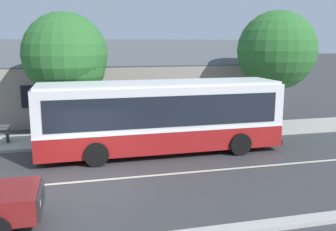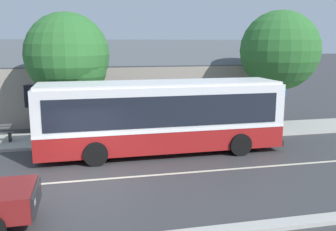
# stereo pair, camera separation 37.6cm
# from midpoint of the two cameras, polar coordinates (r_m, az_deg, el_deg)

# --- Properties ---
(ground_plane) EXTENTS (300.00, 300.00, 0.00)m
(ground_plane) POSITION_cam_midpoint_polar(r_m,az_deg,el_deg) (14.15, -12.36, -9.70)
(ground_plane) COLOR #38383A
(sidewalk_far) EXTENTS (60.00, 3.00, 0.15)m
(sidewalk_far) POSITION_cam_midpoint_polar(r_m,az_deg,el_deg) (19.86, -12.95, -3.48)
(sidewalk_far) COLOR #ADAAA3
(sidewalk_far) RESTS_ON ground
(lane_divider_stripe) EXTENTS (60.00, 0.16, 0.01)m
(lane_divider_stripe) POSITION_cam_midpoint_polar(r_m,az_deg,el_deg) (14.15, -12.36, -9.69)
(lane_divider_stripe) COLOR beige
(lane_divider_stripe) RESTS_ON ground
(community_building) EXTENTS (25.65, 10.78, 6.22)m
(community_building) POSITION_cam_midpoint_polar(r_m,az_deg,el_deg) (28.12, -13.46, 4.40)
(community_building) COLOR gray
(community_building) RESTS_ON ground
(transit_bus) EXTENTS (10.95, 2.83, 3.25)m
(transit_bus) POSITION_cam_midpoint_polar(r_m,az_deg,el_deg) (16.85, -1.73, 0.04)
(transit_bus) COLOR maroon
(transit_bus) RESTS_ON ground
(bench_down_street) EXTENTS (1.87, 0.51, 0.94)m
(bench_down_street) POSITION_cam_midpoint_polar(r_m,az_deg,el_deg) (19.59, -12.85, -2.16)
(bench_down_street) COLOR #4C4C4C
(bench_down_street) RESTS_ON sidewalk_far
(street_tree_primary) EXTENTS (4.62, 4.62, 6.83)m
(street_tree_primary) POSITION_cam_midpoint_polar(r_m,az_deg,el_deg) (23.05, 15.82, 9.22)
(street_tree_primary) COLOR #4C3828
(street_tree_primary) RESTS_ON ground
(street_tree_secondary) EXTENTS (4.33, 4.33, 6.51)m
(street_tree_secondary) POSITION_cam_midpoint_polar(r_m,az_deg,el_deg) (20.00, -15.60, 8.31)
(street_tree_secondary) COLOR #4C3828
(street_tree_secondary) RESTS_ON ground
(bus_stop_sign) EXTENTS (0.36, 0.07, 2.40)m
(bus_stop_sign) POSITION_cam_midpoint_polar(r_m,az_deg,el_deg) (21.42, 16.17, 1.68)
(bus_stop_sign) COLOR gray
(bus_stop_sign) RESTS_ON sidewalk_far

